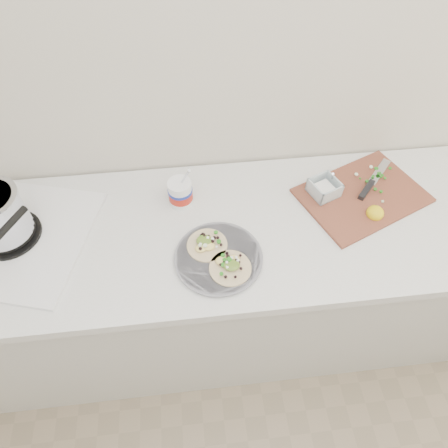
{
  "coord_description": "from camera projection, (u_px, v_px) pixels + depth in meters",
  "views": [
    {
      "loc": [
        -0.14,
        0.56,
        2.03
      ],
      "look_at": [
        -0.05,
        1.38,
        0.96
      ],
      "focal_mm": 32.0,
      "sensor_mm": 36.0,
      "label": 1
    }
  ],
  "objects": [
    {
      "name": "counter",
      "position": [
        234.0,
        285.0,
        1.79
      ],
      "size": [
        2.44,
        0.66,
        0.9
      ],
      "color": "beige",
      "rests_on": "ground"
    },
    {
      "name": "stove",
      "position": [
        2.0,
        223.0,
        1.33
      ],
      "size": [
        0.63,
        0.61,
        0.25
      ],
      "rotation": [
        0.0,
        0.0,
        -0.27
      ],
      "color": "silver",
      "rests_on": "counter"
    },
    {
      "name": "taco_plate",
      "position": [
        218.0,
        256.0,
        1.33
      ],
      "size": [
        0.3,
        0.3,
        0.04
      ],
      "rotation": [
        0.0,
        0.0,
        0.33
      ],
      "color": "slate",
      "rests_on": "counter"
    },
    {
      "name": "tub",
      "position": [
        181.0,
        191.0,
        1.44
      ],
      "size": [
        0.09,
        0.09,
        0.2
      ],
      "rotation": [
        0.0,
        0.0,
        -0.41
      ],
      "color": "white",
      "rests_on": "counter"
    },
    {
      "name": "cutboard",
      "position": [
        360.0,
        192.0,
        1.5
      ],
      "size": [
        0.53,
        0.46,
        0.07
      ],
      "rotation": [
        0.0,
        0.0,
        0.4
      ],
      "color": "brown",
      "rests_on": "counter"
    }
  ]
}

